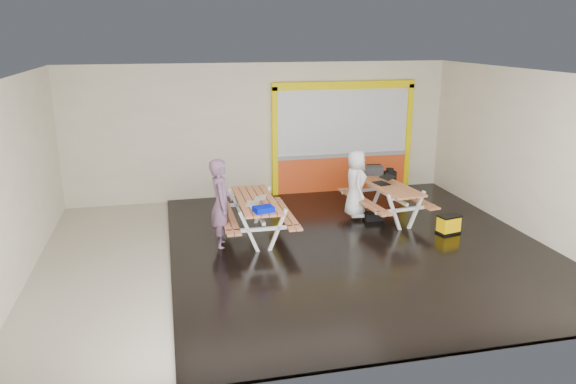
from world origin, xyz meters
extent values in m
cube|color=#BDB3A0|center=(0.00, 0.00, -0.01)|extent=(10.00, 8.00, 0.01)
cube|color=white|center=(0.00, 0.00, 3.50)|extent=(10.00, 8.00, 0.01)
cube|color=beige|center=(0.00, 4.00, 1.75)|extent=(10.00, 0.01, 3.50)
cube|color=beige|center=(0.00, -4.00, 1.75)|extent=(10.00, 0.01, 3.50)
cube|color=beige|center=(-5.00, 0.00, 1.75)|extent=(0.01, 8.00, 3.50)
cube|color=beige|center=(5.00, 0.00, 1.75)|extent=(0.01, 8.00, 3.50)
cube|color=black|center=(1.25, 0.00, 0.03)|extent=(7.50, 7.98, 0.05)
cube|color=#E04819|center=(2.20, 3.93, 0.50)|extent=(3.60, 0.12, 1.00)
cube|color=gray|center=(2.20, 3.93, 1.03)|extent=(3.60, 0.14, 0.10)
cube|color=silver|center=(2.20, 3.94, 1.94)|extent=(3.60, 0.08, 1.72)
cube|color=#F7DE00|center=(0.33, 3.92, 1.45)|extent=(0.14, 0.16, 2.90)
cube|color=#F7DE00|center=(4.07, 3.92, 1.45)|extent=(0.14, 0.16, 2.90)
cube|color=#F7DE00|center=(2.20, 3.92, 2.90)|extent=(3.88, 0.16, 0.20)
cube|color=#C5794D|center=(-0.99, 0.95, 0.85)|extent=(0.14, 2.19, 0.04)
cube|color=#C5794D|center=(-0.83, 0.95, 0.85)|extent=(0.14, 2.19, 0.04)
cube|color=#C5794D|center=(-0.68, 0.95, 0.85)|extent=(0.14, 2.19, 0.04)
cube|color=#C5794D|center=(-0.52, 0.95, 0.85)|extent=(0.14, 2.19, 0.04)
cube|color=#C5794D|center=(-0.37, 0.95, 0.85)|extent=(0.14, 2.19, 0.04)
cube|color=white|center=(-0.96, 0.12, 0.46)|extent=(0.41, 0.07, 0.88)
cube|color=white|center=(-0.39, 0.12, 0.46)|extent=(0.41, 0.07, 0.88)
cube|color=white|center=(-0.67, 0.12, 0.51)|extent=(1.50, 0.07, 0.07)
cube|color=white|center=(-0.67, 0.12, 0.80)|extent=(0.74, 0.07, 0.07)
cube|color=white|center=(-0.96, 1.78, 0.46)|extent=(0.41, 0.07, 0.88)
cube|color=white|center=(-0.39, 1.78, 0.46)|extent=(0.41, 0.07, 0.88)
cube|color=white|center=(-0.68, 1.78, 0.51)|extent=(1.50, 0.07, 0.07)
cube|color=white|center=(-0.68, 1.78, 0.80)|extent=(0.74, 0.07, 0.07)
cube|color=white|center=(-0.68, 0.95, 0.63)|extent=(0.07, 1.80, 0.07)
cube|color=#C5794D|center=(-1.35, 0.95, 0.52)|extent=(0.14, 2.19, 0.04)
cube|color=#C5794D|center=(-1.21, 0.95, 0.52)|extent=(0.14, 2.19, 0.04)
cube|color=#C5794D|center=(-0.15, 0.95, 0.52)|extent=(0.14, 2.19, 0.04)
cube|color=#C5794D|center=(0.00, 0.95, 0.52)|extent=(0.14, 2.19, 0.04)
cube|color=#C5794D|center=(2.17, 1.43, 0.84)|extent=(0.42, 2.17, 0.04)
cube|color=#C5794D|center=(2.32, 1.45, 0.84)|extent=(0.42, 2.17, 0.04)
cube|color=#C5794D|center=(2.47, 1.47, 0.84)|extent=(0.42, 2.17, 0.04)
cube|color=#C5794D|center=(2.63, 1.49, 0.84)|extent=(0.42, 2.17, 0.04)
cube|color=#C5794D|center=(2.78, 1.51, 0.84)|extent=(0.42, 2.17, 0.04)
cube|color=white|center=(2.30, 0.62, 0.46)|extent=(0.41, 0.12, 0.87)
cube|color=white|center=(2.86, 0.69, 0.46)|extent=(0.41, 0.12, 0.87)
cube|color=white|center=(2.58, 0.66, 0.51)|extent=(1.48, 0.26, 0.07)
cube|color=white|center=(2.58, 0.66, 0.79)|extent=(0.73, 0.16, 0.07)
cube|color=white|center=(2.09, 2.25, 0.46)|extent=(0.41, 0.12, 0.87)
cube|color=white|center=(2.65, 2.33, 0.46)|extent=(0.41, 0.12, 0.87)
cube|color=white|center=(2.37, 2.29, 0.51)|extent=(1.48, 0.26, 0.07)
cube|color=white|center=(2.37, 2.29, 0.79)|extent=(0.73, 0.16, 0.07)
cube|color=white|center=(2.47, 1.47, 0.62)|extent=(0.30, 1.77, 0.07)
cube|color=#C5794D|center=(1.81, 1.39, 0.52)|extent=(0.41, 2.17, 0.04)
cube|color=#C5794D|center=(1.96, 1.40, 0.52)|extent=(0.41, 2.17, 0.04)
cube|color=#C5794D|center=(2.99, 1.54, 0.52)|extent=(0.41, 2.17, 0.04)
cube|color=#C5794D|center=(3.14, 1.56, 0.52)|extent=(0.41, 2.17, 0.04)
imported|color=#714E6B|center=(-1.44, 0.62, 0.92)|extent=(0.51, 0.72, 1.87)
imported|color=white|center=(1.75, 1.57, 0.90)|extent=(0.60, 0.82, 1.54)
cube|color=silver|center=(-0.80, 0.63, 0.88)|extent=(0.33, 0.41, 0.02)
cube|color=silver|center=(-0.64, 0.59, 1.01)|extent=(0.32, 0.41, 0.07)
cube|color=silver|center=(-0.65, 0.59, 1.01)|extent=(0.27, 0.36, 0.06)
cube|color=black|center=(2.36, 1.53, 0.87)|extent=(0.35, 0.43, 0.02)
cube|color=black|center=(2.52, 1.57, 1.01)|extent=(0.33, 0.43, 0.07)
cube|color=silver|center=(2.52, 1.57, 1.01)|extent=(0.28, 0.37, 0.06)
cube|color=#0010C2|center=(-0.67, 0.09, 0.93)|extent=(0.43, 0.35, 0.11)
cube|color=black|center=(2.48, 2.36, 0.97)|extent=(0.51, 0.33, 0.21)
cylinder|color=black|center=(2.48, 2.36, 1.12)|extent=(0.35, 0.10, 0.03)
cube|color=black|center=(2.85, 2.22, 0.76)|extent=(0.29, 0.19, 0.41)
cylinder|color=black|center=(2.85, 2.22, 0.99)|extent=(0.19, 0.19, 0.10)
cube|color=black|center=(2.15, 1.41, 0.13)|extent=(0.43, 0.33, 0.16)
cube|color=black|center=(3.40, 0.21, 0.07)|extent=(0.52, 0.40, 0.05)
cube|color=#FFBD00|center=(3.40, 0.21, 0.25)|extent=(0.50, 0.37, 0.35)
cube|color=black|center=(3.40, 0.21, 0.44)|extent=(0.52, 0.40, 0.04)
camera|label=1|loc=(-2.43, -9.79, 4.23)|focal=33.91mm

